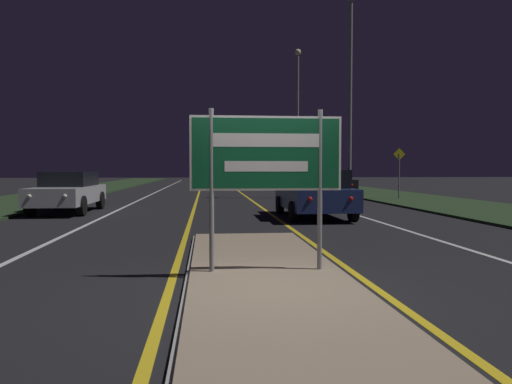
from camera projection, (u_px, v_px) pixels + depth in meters
ground_plane at (273, 289)px, 6.52m from camera, size 160.00×160.00×0.00m
median_island at (266, 274)px, 7.25m from camera, size 2.32×8.36×0.10m
verge_left at (37, 199)px, 25.46m from camera, size 5.00×100.00×0.08m
verge_right at (396, 196)px, 27.34m from camera, size 5.00×100.00×0.08m
centre_line_yellow_left at (199, 194)px, 31.24m from camera, size 0.12×70.00×0.01m
centre_line_yellow_right at (242, 193)px, 31.50m from camera, size 0.12×70.00×0.01m
lane_line_white_left at (153, 194)px, 30.95m from camera, size 0.12×70.00×0.01m
lane_line_white_right at (286, 193)px, 31.78m from camera, size 0.12×70.00×0.01m
edge_line_white_left at (103, 194)px, 30.66m from camera, size 0.10×70.00×0.01m
edge_line_white_right at (332, 193)px, 32.08m from camera, size 0.10×70.00×0.01m
highway_sign at (266, 159)px, 7.17m from camera, size 2.19×0.07×2.33m
streetlight_right_near at (351, 55)px, 25.73m from camera, size 0.63×0.63×10.82m
streetlight_right_far at (298, 104)px, 38.97m from camera, size 0.49×0.49×10.87m
car_receding_0 at (314, 193)px, 16.01m from camera, size 2.02×4.47×1.53m
car_receding_1 at (331, 183)px, 26.84m from camera, size 2.00×4.14×1.50m
car_receding_2 at (291, 178)px, 40.25m from camera, size 2.03×4.44×1.47m
car_approaching_0 at (69, 191)px, 17.91m from camera, size 1.86×4.77×1.46m
warning_sign at (399, 168)px, 24.59m from camera, size 0.60×0.06×2.50m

